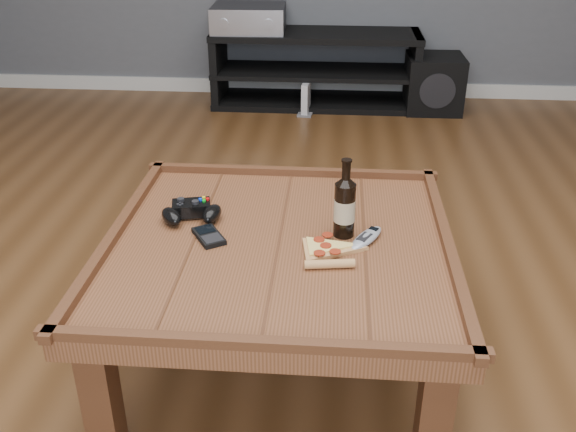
# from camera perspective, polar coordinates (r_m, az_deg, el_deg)

# --- Properties ---
(ground) EXTENTS (6.00, 6.00, 0.00)m
(ground) POSITION_cam_1_polar(r_m,az_deg,el_deg) (2.13, -0.72, -12.85)
(ground) COLOR #492C15
(ground) RESTS_ON ground
(baseboard) EXTENTS (5.00, 0.02, 0.10)m
(baseboard) POSITION_cam_1_polar(r_m,az_deg,el_deg) (4.80, 2.53, 11.34)
(baseboard) COLOR silver
(baseboard) RESTS_ON ground
(coffee_table) EXTENTS (1.03, 1.03, 0.48)m
(coffee_table) POSITION_cam_1_polar(r_m,az_deg,el_deg) (1.90, -0.79, -3.81)
(coffee_table) COLOR #512D17
(coffee_table) RESTS_ON ground
(media_console) EXTENTS (1.40, 0.45, 0.50)m
(media_console) POSITION_cam_1_polar(r_m,az_deg,el_deg) (4.51, 2.46, 12.88)
(media_console) COLOR black
(media_console) RESTS_ON ground
(beer_bottle) EXTENTS (0.06, 0.06, 0.24)m
(beer_bottle) POSITION_cam_1_polar(r_m,az_deg,el_deg) (1.87, 5.06, 0.94)
(beer_bottle) COLOR black
(beer_bottle) RESTS_ON coffee_table
(game_controller) EXTENTS (0.20, 0.16, 0.06)m
(game_controller) POSITION_cam_1_polar(r_m,az_deg,el_deg) (2.00, -8.57, 0.37)
(game_controller) COLOR black
(game_controller) RESTS_ON coffee_table
(pizza_slice) EXTENTS (0.18, 0.26, 0.03)m
(pizza_slice) POSITION_cam_1_polar(r_m,az_deg,el_deg) (1.81, 3.41, -3.10)
(pizza_slice) COLOR tan
(pizza_slice) RESTS_ON coffee_table
(smartphone) EXTENTS (0.12, 0.14, 0.02)m
(smartphone) POSITION_cam_1_polar(r_m,az_deg,el_deg) (1.90, -7.06, -1.77)
(smartphone) COLOR black
(smartphone) RESTS_ON coffee_table
(remote_control) EXTENTS (0.12, 0.17, 0.02)m
(remote_control) POSITION_cam_1_polar(r_m,az_deg,el_deg) (1.88, 6.99, -1.93)
(remote_control) COLOR #9498A1
(remote_control) RESTS_ON coffee_table
(av_receiver) EXTENTS (0.49, 0.42, 0.17)m
(av_receiver) POSITION_cam_1_polar(r_m,az_deg,el_deg) (4.47, -3.49, 17.15)
(av_receiver) COLOR black
(av_receiver) RESTS_ON media_console
(subwoofer) EXTENTS (0.37, 0.38, 0.37)m
(subwoofer) POSITION_cam_1_polar(r_m,az_deg,el_deg) (4.51, 12.82, 11.42)
(subwoofer) COLOR black
(subwoofer) RESTS_ON ground
(game_console) EXTENTS (0.11, 0.18, 0.21)m
(game_console) POSITION_cam_1_polar(r_m,az_deg,el_deg) (4.35, 1.61, 10.29)
(game_console) COLOR slate
(game_console) RESTS_ON ground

